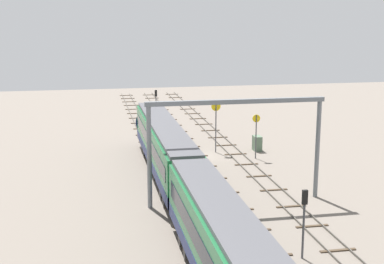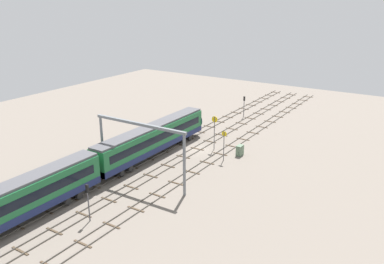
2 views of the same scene
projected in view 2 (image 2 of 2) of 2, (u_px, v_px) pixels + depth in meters
name	position (u px, v px, depth m)	size (l,w,h in m)	color
ground_plane	(197.00, 149.00, 65.26)	(110.16, 110.16, 0.00)	slate
track_near_foreground	(220.00, 154.00, 63.07)	(94.16, 2.40, 0.16)	#59544C
track_second_near	(197.00, 149.00, 65.24)	(94.16, 2.40, 0.16)	#59544C
track_with_train	(176.00, 144.00, 67.40)	(94.16, 2.40, 0.16)	#59544C
train	(97.00, 165.00, 52.27)	(50.40, 3.24, 4.80)	#1E6638
overhead_gantry	(140.00, 140.00, 51.65)	(0.40, 14.24, 8.31)	slate
speed_sign_near_foreground	(224.00, 142.00, 59.79)	(0.14, 0.81, 4.64)	#4C4C51
speed_sign_mid_trackside	(214.00, 128.00, 63.96)	(0.14, 1.01, 5.57)	#4C4C51
signal_light_trackside_approach	(244.00, 103.00, 81.97)	(0.31, 0.32, 4.26)	#4C4C51
signal_light_trackside_departure	(88.00, 197.00, 43.43)	(0.31, 0.32, 4.41)	#4C4C51
relay_cabinet	(240.00, 150.00, 62.41)	(1.31, 0.80, 1.64)	#597259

